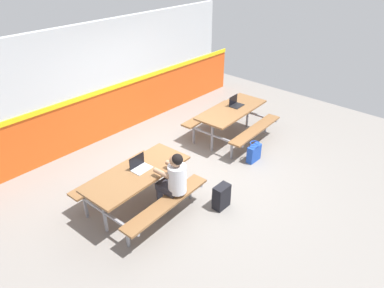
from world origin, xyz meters
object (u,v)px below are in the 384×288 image
at_px(laptop_dark, 236,104).
at_px(picnic_table_right, 232,116).
at_px(student_nearer, 174,179).
at_px(laptop_silver, 140,166).
at_px(backpack_dark, 221,197).
at_px(tote_bag_bright, 254,153).
at_px(picnic_table_left, 138,180).

bearing_deg(laptop_dark, picnic_table_right, -166.10).
xyz_separation_m(student_nearer, laptop_silver, (-0.19, 0.58, 0.08)).
xyz_separation_m(backpack_dark, tote_bag_bright, (1.61, 0.40, -0.02)).
height_order(student_nearer, tote_bag_bright, student_nearer).
xyz_separation_m(student_nearer, laptop_dark, (2.92, 0.92, 0.08)).
height_order(laptop_silver, tote_bag_bright, laptop_silver).
xyz_separation_m(laptop_silver, backpack_dark, (0.85, -1.06, -0.57)).
bearing_deg(picnic_table_right, student_nearer, -162.27).
height_order(picnic_table_left, student_nearer, student_nearer).
bearing_deg(student_nearer, backpack_dark, -36.00).
distance_m(student_nearer, laptop_dark, 3.06).
height_order(picnic_table_right, laptop_dark, laptop_dark).
relative_size(picnic_table_right, student_nearer, 1.55).
relative_size(picnic_table_left, laptop_dark, 5.62).
bearing_deg(picnic_table_left, tote_bag_bright, -13.56).
relative_size(student_nearer, laptop_dark, 3.63).
xyz_separation_m(picnic_table_left, tote_bag_bright, (2.56, -0.62, -0.38)).
distance_m(picnic_table_left, laptop_dark, 3.25).
bearing_deg(student_nearer, laptop_silver, 108.42).
bearing_deg(picnic_table_left, picnic_table_right, 6.24).
bearing_deg(picnic_table_left, student_nearer, -61.27).
height_order(student_nearer, laptop_silver, student_nearer).
distance_m(picnic_table_right, tote_bag_bright, 1.12).
distance_m(laptop_dark, backpack_dark, 2.72).
distance_m(picnic_table_right, laptop_silver, 2.94).
xyz_separation_m(picnic_table_right, backpack_dark, (-2.07, -1.35, -0.36)).
bearing_deg(backpack_dark, tote_bag_bright, 13.97).
relative_size(picnic_table_right, laptop_dark, 5.62).
bearing_deg(laptop_silver, tote_bag_bright, -15.05).
height_order(picnic_table_right, laptop_silver, laptop_silver).
bearing_deg(tote_bag_bright, laptop_dark, 56.57).
xyz_separation_m(laptop_dark, tote_bag_bright, (-0.66, -1.00, -0.59)).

